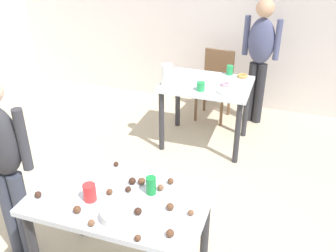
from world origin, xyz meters
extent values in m
cube|color=silver|center=(0.00, 3.20, 1.30)|extent=(6.40, 0.10, 2.60)
cube|color=silver|center=(-0.14, -0.05, 0.73)|extent=(1.15, 0.70, 0.04)
cylinder|color=#2D2D33|center=(-0.65, 0.24, 0.35)|extent=(0.06, 0.06, 0.71)
cylinder|color=#2D2D33|center=(0.38, 0.24, 0.35)|extent=(0.06, 0.06, 0.71)
cube|color=silver|center=(-0.05, 2.00, 0.73)|extent=(0.96, 0.72, 0.04)
cylinder|color=#2D2D33|center=(-0.47, 1.70, 0.35)|extent=(0.06, 0.06, 0.71)
cylinder|color=#2D2D33|center=(0.37, 1.70, 0.35)|extent=(0.06, 0.06, 0.71)
cylinder|color=#2D2D33|center=(-0.47, 2.31, 0.35)|extent=(0.06, 0.06, 0.71)
cylinder|color=#2D2D33|center=(0.37, 2.31, 0.35)|extent=(0.06, 0.06, 0.71)
cube|color=brown|center=(-0.10, 2.65, 0.43)|extent=(0.44, 0.44, 0.04)
cube|color=brown|center=(-0.08, 2.82, 0.66)|extent=(0.38, 0.08, 0.42)
cylinder|color=brown|center=(0.06, 2.46, 0.21)|extent=(0.04, 0.04, 0.41)
cylinder|color=brown|center=(-0.28, 2.49, 0.21)|extent=(0.04, 0.04, 0.41)
cylinder|color=brown|center=(0.09, 2.80, 0.21)|extent=(0.04, 0.04, 0.41)
cylinder|color=brown|center=(-0.25, 2.83, 0.21)|extent=(0.04, 0.04, 0.41)
cylinder|color=#383D4C|center=(-1.05, -0.08, 0.37)|extent=(0.11, 0.11, 0.75)
cylinder|color=#383D4C|center=(-0.94, -0.07, 0.37)|extent=(0.11, 0.11, 0.75)
cylinder|color=#333338|center=(-0.80, -0.06, 1.05)|extent=(0.07, 0.07, 0.45)
cylinder|color=#28282D|center=(0.47, 2.72, 0.39)|extent=(0.11, 0.11, 0.78)
cylinder|color=#28282D|center=(0.37, 2.75, 0.39)|extent=(0.11, 0.11, 0.78)
ellipsoid|color=#4C5175|center=(0.42, 2.73, 1.05)|extent=(0.36, 0.27, 0.55)
sphere|color=tan|center=(0.42, 2.73, 1.43)|extent=(0.21, 0.21, 0.21)
cylinder|color=#4C5175|center=(0.60, 2.69, 1.09)|extent=(0.08, 0.08, 0.47)
cylinder|color=#4C5175|center=(0.23, 2.78, 1.09)|extent=(0.08, 0.08, 0.47)
cylinder|color=white|center=(-0.06, -0.26, 0.78)|extent=(0.17, 0.17, 0.07)
cylinder|color=#198438|center=(0.05, 0.04, 0.81)|extent=(0.07, 0.07, 0.12)
cube|color=silver|center=(-0.51, -0.16, 0.75)|extent=(0.17, 0.02, 0.01)
cylinder|color=red|center=(-0.30, -0.14, 0.81)|extent=(0.08, 0.08, 0.12)
sphere|color=brown|center=(0.35, -0.08, 0.77)|extent=(0.04, 0.04, 0.04)
sphere|color=brown|center=(-0.05, 0.11, 0.78)|extent=(0.05, 0.05, 0.05)
sphere|color=brown|center=(0.09, 0.09, 0.77)|extent=(0.04, 0.04, 0.04)
sphere|color=#3D2319|center=(0.04, -0.18, 0.77)|extent=(0.05, 0.05, 0.05)
sphere|color=#3D2319|center=(-0.30, 0.25, 0.77)|extent=(0.04, 0.04, 0.04)
sphere|color=#3D2319|center=(-0.62, -0.23, 0.77)|extent=(0.04, 0.04, 0.04)
sphere|color=#3D2319|center=(-0.10, 0.01, 0.77)|extent=(0.04, 0.04, 0.04)
sphere|color=brown|center=(-0.31, -0.28, 0.77)|extent=(0.05, 0.05, 0.05)
sphere|color=brown|center=(0.14, 0.17, 0.77)|extent=(0.04, 0.04, 0.04)
sphere|color=brown|center=(0.12, -0.37, 0.77)|extent=(0.04, 0.04, 0.04)
sphere|color=brown|center=(0.28, -0.29, 0.77)|extent=(0.05, 0.05, 0.05)
sphere|color=brown|center=(-0.18, -0.35, 0.77)|extent=(0.04, 0.04, 0.04)
sphere|color=brown|center=(-0.20, -0.06, 0.77)|extent=(0.04, 0.04, 0.04)
sphere|color=#3D2319|center=(-0.11, 0.09, 0.77)|extent=(0.05, 0.05, 0.05)
sphere|color=brown|center=(0.21, -0.07, 0.77)|extent=(0.05, 0.05, 0.05)
cylinder|color=white|center=(-0.44, 1.81, 0.87)|extent=(0.12, 0.12, 0.23)
cylinder|color=green|center=(0.14, 2.33, 0.80)|extent=(0.08, 0.08, 0.11)
cylinder|color=green|center=(-0.06, 1.77, 0.80)|extent=(0.08, 0.08, 0.09)
torus|color=gold|center=(0.29, 2.29, 0.77)|extent=(0.12, 0.12, 0.03)
torus|color=white|center=(-0.45, 2.14, 0.77)|extent=(0.13, 0.13, 0.04)
torus|color=pink|center=(0.16, 1.99, 0.77)|extent=(0.10, 0.10, 0.03)
torus|color=white|center=(0.18, 1.80, 0.77)|extent=(0.14, 0.14, 0.04)
camera|label=1|loc=(0.77, -1.79, 2.32)|focal=40.86mm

